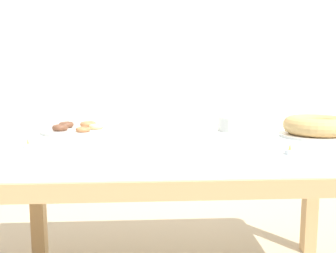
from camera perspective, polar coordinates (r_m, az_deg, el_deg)
wall_back at (r=3.32m, az=-0.53°, el=13.22°), size 8.00×0.10×2.60m
dining_table at (r=1.60m, az=2.67°, el=-5.20°), size 1.62×0.95×0.72m
cake_chocolate_round at (r=1.80m, az=21.62°, el=-0.06°), size 0.32×0.32×0.09m
pastry_platter at (r=1.87m, az=-13.44°, el=-0.43°), size 0.37×0.37×0.04m
plate_stack at (r=1.89m, az=10.83°, el=0.44°), size 0.21×0.21×0.07m
tealight_near_front at (r=1.39m, az=18.07°, el=-3.63°), size 0.04×0.04×0.04m
tealight_near_cakes at (r=1.53m, az=-20.56°, el=-2.70°), size 0.04×0.04×0.04m
tealight_right_edge at (r=2.05m, az=20.56°, el=-0.08°), size 0.04×0.04×0.04m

